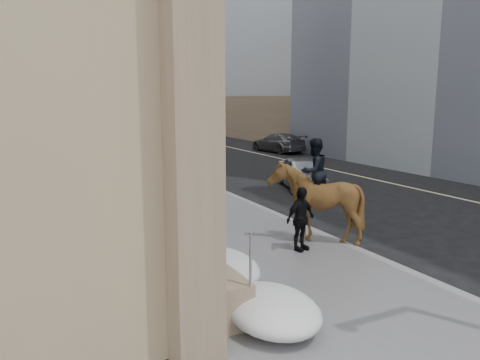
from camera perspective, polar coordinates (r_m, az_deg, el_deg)
name	(u,v)px	position (r m, az deg, el deg)	size (l,w,h in m)	color
ground	(281,278)	(10.49, 4.99, -11.81)	(140.00, 140.00, 0.00)	black
sidewalk	(153,193)	(19.37, -10.55, -1.55)	(5.00, 80.00, 0.12)	#59595C
curb	(212,187)	(20.22, -3.39, -0.91)	(0.24, 80.00, 0.12)	slate
lane_line	(356,175)	(24.36, 13.93, 0.56)	(0.15, 70.00, 0.01)	#BFB78C
far_podium	(429,133)	(27.62, 22.10, 5.38)	(2.00, 80.00, 4.00)	#77634D
bg_building_mid	(75,21)	(69.63, -19.52, 17.85)	(30.00, 12.00, 28.00)	slate
streetlight_mid	(182,83)	(23.64, -7.11, 11.63)	(1.71, 0.24, 8.00)	#2D2D30
streetlight_far	(105,89)	(43.02, -16.12, 10.58)	(1.71, 0.24, 8.00)	#2D2D30
traffic_signal	(130,96)	(31.13, -13.22, 9.99)	(4.10, 0.22, 6.00)	#2D2D30
snow_bank	(129,195)	(17.15, -13.42, -1.76)	(1.70, 18.10, 0.76)	silver
mounted_horse_left	(172,204)	(12.48, -8.26, -2.94)	(1.43, 2.32, 2.58)	#492F15
mounted_horse_right	(316,199)	(12.36, 9.19, -2.24)	(2.12, 2.29, 2.74)	#442C13
pedestrian	(300,219)	(11.73, 7.38, -4.73)	(0.94, 0.39, 1.61)	black
car_silver	(302,173)	(20.39, 7.57, 0.86)	(1.59, 3.95, 1.35)	#ABAFB3
car_grey	(278,143)	(33.83, 4.66, 4.56)	(1.90, 4.66, 1.35)	#4C4E53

